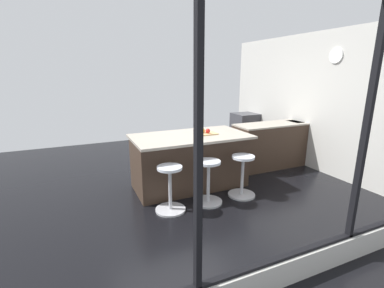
{
  "coord_description": "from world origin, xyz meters",
  "views": [
    {
      "loc": [
        1.68,
        4.22,
        1.97
      ],
      "look_at": [
        -0.12,
        0.16,
        0.79
      ],
      "focal_mm": 25.67,
      "sensor_mm": 36.0,
      "label": 1
    }
  ],
  "objects_px": {
    "stool_middle": "(208,183)",
    "apple_red": "(208,131)",
    "oven_range": "(245,130)",
    "kitchen_island": "(190,161)",
    "stool_by_window": "(242,177)",
    "cutting_board": "(206,134)",
    "stool_near_camera": "(170,190)",
    "apple_yellow": "(203,131)"
  },
  "relations": [
    {
      "from": "stool_middle",
      "to": "cutting_board",
      "type": "xyz_separation_m",
      "value": [
        -0.27,
        -0.63,
        0.62
      ]
    },
    {
      "from": "stool_by_window",
      "to": "apple_red",
      "type": "bearing_deg",
      "value": -61.8
    },
    {
      "from": "stool_near_camera",
      "to": "apple_red",
      "type": "xyz_separation_m",
      "value": [
        -0.91,
        -0.61,
        0.67
      ]
    },
    {
      "from": "stool_by_window",
      "to": "stool_near_camera",
      "type": "xyz_separation_m",
      "value": [
        1.23,
        0.0,
        0.0
      ]
    },
    {
      "from": "stool_middle",
      "to": "cutting_board",
      "type": "height_order",
      "value": "cutting_board"
    },
    {
      "from": "stool_middle",
      "to": "cutting_board",
      "type": "bearing_deg",
      "value": -113.3
    },
    {
      "from": "cutting_board",
      "to": "apple_yellow",
      "type": "xyz_separation_m",
      "value": [
        0.05,
        -0.04,
        0.05
      ]
    },
    {
      "from": "apple_red",
      "to": "kitchen_island",
      "type": "bearing_deg",
      "value": -19.29
    },
    {
      "from": "stool_by_window",
      "to": "apple_red",
      "type": "distance_m",
      "value": 0.96
    },
    {
      "from": "stool_by_window",
      "to": "cutting_board",
      "type": "distance_m",
      "value": 0.95
    },
    {
      "from": "apple_yellow",
      "to": "cutting_board",
      "type": "bearing_deg",
      "value": 141.37
    },
    {
      "from": "apple_red",
      "to": "stool_by_window",
      "type": "bearing_deg",
      "value": 118.2
    },
    {
      "from": "apple_red",
      "to": "apple_yellow",
      "type": "distance_m",
      "value": 0.09
    },
    {
      "from": "oven_range",
      "to": "apple_yellow",
      "type": "bearing_deg",
      "value": 40.84
    },
    {
      "from": "cutting_board",
      "to": "apple_red",
      "type": "distance_m",
      "value": 0.06
    },
    {
      "from": "kitchen_island",
      "to": "stool_middle",
      "type": "distance_m",
      "value": 0.72
    },
    {
      "from": "stool_middle",
      "to": "stool_near_camera",
      "type": "relative_size",
      "value": 1.0
    },
    {
      "from": "stool_by_window",
      "to": "stool_middle",
      "type": "relative_size",
      "value": 1.0
    },
    {
      "from": "apple_yellow",
      "to": "apple_red",
      "type": "bearing_deg",
      "value": 138.24
    },
    {
      "from": "kitchen_island",
      "to": "stool_near_camera",
      "type": "bearing_deg",
      "value": 48.95
    },
    {
      "from": "stool_by_window",
      "to": "cutting_board",
      "type": "bearing_deg",
      "value": -61.21
    },
    {
      "from": "cutting_board",
      "to": "apple_yellow",
      "type": "distance_m",
      "value": 0.08
    },
    {
      "from": "oven_range",
      "to": "kitchen_island",
      "type": "height_order",
      "value": "kitchen_island"
    },
    {
      "from": "kitchen_island",
      "to": "oven_range",
      "type": "bearing_deg",
      "value": -142.5
    },
    {
      "from": "kitchen_island",
      "to": "apple_yellow",
      "type": "relative_size",
      "value": 24.95
    },
    {
      "from": "cutting_board",
      "to": "apple_red",
      "type": "bearing_deg",
      "value": 132.1
    },
    {
      "from": "kitchen_island",
      "to": "apple_red",
      "type": "xyz_separation_m",
      "value": [
        -0.29,
        0.1,
        0.52
      ]
    },
    {
      "from": "stool_near_camera",
      "to": "kitchen_island",
      "type": "bearing_deg",
      "value": -131.05
    },
    {
      "from": "oven_range",
      "to": "kitchen_island",
      "type": "bearing_deg",
      "value": 37.5
    },
    {
      "from": "stool_middle",
      "to": "stool_near_camera",
      "type": "xyz_separation_m",
      "value": [
        0.62,
        0.0,
        0.0
      ]
    },
    {
      "from": "oven_range",
      "to": "cutting_board",
      "type": "distance_m",
      "value": 2.94
    },
    {
      "from": "oven_range",
      "to": "stool_by_window",
      "type": "bearing_deg",
      "value": 54.85
    },
    {
      "from": "stool_middle",
      "to": "apple_red",
      "type": "xyz_separation_m",
      "value": [
        -0.29,
        -0.61,
        0.67
      ]
    },
    {
      "from": "kitchen_island",
      "to": "apple_yellow",
      "type": "height_order",
      "value": "apple_yellow"
    },
    {
      "from": "stool_by_window",
      "to": "apple_red",
      "type": "xyz_separation_m",
      "value": [
        0.32,
        -0.61,
        0.67
      ]
    },
    {
      "from": "cutting_board",
      "to": "apple_red",
      "type": "relative_size",
      "value": 4.48
    },
    {
      "from": "stool_by_window",
      "to": "kitchen_island",
      "type": "bearing_deg",
      "value": -48.95
    },
    {
      "from": "stool_by_window",
      "to": "stool_middle",
      "type": "height_order",
      "value": "same"
    },
    {
      "from": "kitchen_island",
      "to": "stool_near_camera",
      "type": "height_order",
      "value": "kitchen_island"
    },
    {
      "from": "apple_yellow",
      "to": "kitchen_island",
      "type": "bearing_deg",
      "value": -10.52
    },
    {
      "from": "stool_middle",
      "to": "apple_red",
      "type": "relative_size",
      "value": 8.5
    },
    {
      "from": "cutting_board",
      "to": "apple_red",
      "type": "xyz_separation_m",
      "value": [
        -0.02,
        0.02,
        0.05
      ]
    }
  ]
}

